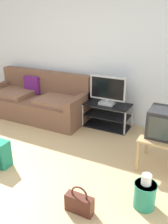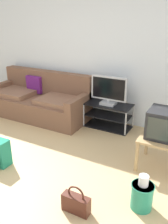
{
  "view_description": "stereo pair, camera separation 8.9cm",
  "coord_description": "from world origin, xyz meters",
  "views": [
    {
      "loc": [
        2.28,
        -1.89,
        2.02
      ],
      "look_at": [
        0.68,
        1.22,
        0.6
      ],
      "focal_mm": 39.44,
      "sensor_mm": 36.0,
      "label": 1
    },
    {
      "loc": [
        2.36,
        -1.85,
        2.02
      ],
      "look_at": [
        0.68,
        1.22,
        0.6
      ],
      "focal_mm": 39.44,
      "sensor_mm": 36.0,
      "label": 2
    }
  ],
  "objects": [
    {
      "name": "wall_back",
      "position": [
        0.0,
        2.45,
        1.35
      ],
      "size": [
        9.0,
        0.1,
        2.7
      ],
      "primitive_type": "cube",
      "color": "silver",
      "rests_on": "ground_plane"
    },
    {
      "name": "couch",
      "position": [
        -0.76,
        1.95,
        0.32
      ],
      "size": [
        2.12,
        0.9,
        0.9
      ],
      "color": "brown",
      "rests_on": "ground_plane"
    },
    {
      "name": "tv_stand",
      "position": [
        0.72,
        2.1,
        0.23
      ],
      "size": [
        0.86,
        0.44,
        0.46
      ],
      "color": "black",
      "rests_on": "ground_plane"
    },
    {
      "name": "flat_tv",
      "position": [
        0.72,
        2.08,
        0.72
      ],
      "size": [
        0.67,
        0.22,
        0.52
      ],
      "color": "#B2B2B7",
      "rests_on": "tv_stand"
    },
    {
      "name": "side_table",
      "position": [
        1.88,
        1.23,
        0.4
      ],
      "size": [
        0.57,
        0.57,
        0.47
      ],
      "color": "tan",
      "rests_on": "ground_plane"
    },
    {
      "name": "crt_tv",
      "position": [
        1.88,
        1.24,
        0.66
      ],
      "size": [
        0.42,
        0.42,
        0.38
      ],
      "color": "#232326",
      "rests_on": "side_table"
    },
    {
      "name": "handbag",
      "position": [
        1.28,
        -0.06,
        0.12
      ],
      "size": [
        0.31,
        0.11,
        0.33
      ],
      "rotation": [
        0.0,
        0.0,
        0.09
      ],
      "color": "#4C2319",
      "rests_on": "ground_plane"
    },
    {
      "name": "cleaning_bucket",
      "position": [
        1.89,
        0.34,
        0.18
      ],
      "size": [
        0.25,
        0.25,
        0.42
      ],
      "color": "#238466",
      "rests_on": "ground_plane"
    }
  ]
}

